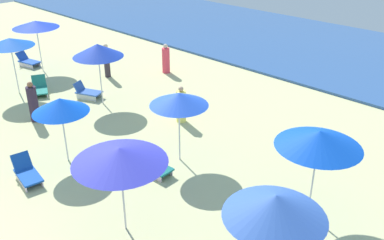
{
  "coord_description": "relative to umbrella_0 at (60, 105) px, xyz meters",
  "views": [
    {
      "loc": [
        9.97,
        0.18,
        7.68
      ],
      "look_at": [
        0.38,
        10.1,
        0.86
      ],
      "focal_mm": 39.92,
      "sensor_mm": 36.0,
      "label": 1
    }
  ],
  "objects": [
    {
      "name": "umbrella_9",
      "position": [
        -8.96,
        3.93,
        0.41
      ],
      "size": [
        2.32,
        2.32,
        2.64
      ],
      "color": "silver",
      "rests_on": "ground_plane"
    },
    {
      "name": "lounge_chair_1_0",
      "position": [
        2.59,
        1.53,
        -1.8
      ],
      "size": [
        1.39,
        0.63,
        0.72
      ],
      "rotation": [
        0.0,
        0.0,
        1.61
      ],
      "color": "silver",
      "rests_on": "ground_plane"
    },
    {
      "name": "ocean",
      "position": [
        1.72,
        17.67,
        -1.99
      ],
      "size": [
        60.0,
        12.28,
        0.12
      ],
      "primitive_type": "cube",
      "color": "#315897",
      "rests_on": "ground_plane"
    },
    {
      "name": "beachgoer_6",
      "position": [
        -5.7,
        5.78,
        -1.22
      ],
      "size": [
        0.41,
        0.41,
        1.72
      ],
      "rotation": [
        0.0,
        0.0,
        0.6
      ],
      "color": "#352C35",
      "rests_on": "ground_plane"
    },
    {
      "name": "lounge_chair_5_0",
      "position": [
        -4.11,
        3.52,
        -1.78
      ],
      "size": [
        1.33,
        1.02,
        0.7
      ],
      "rotation": [
        0.0,
        0.0,
        1.97
      ],
      "color": "silver",
      "rests_on": "ground_plane"
    },
    {
      "name": "umbrella_6",
      "position": [
        8.1,
        0.1,
        0.3
      ],
      "size": [
        2.15,
        2.15,
        2.62
      ],
      "color": "silver",
      "rests_on": "ground_plane"
    },
    {
      "name": "umbrella_2",
      "position": [
        -6.85,
        1.59,
        0.38
      ],
      "size": [
        2.1,
        2.1,
        2.62
      ],
      "color": "silver",
      "rests_on": "ground_plane"
    },
    {
      "name": "umbrella_3",
      "position": [
        7.38,
        3.13,
        0.36
      ],
      "size": [
        2.26,
        2.26,
        2.64
      ],
      "color": "silver",
      "rests_on": "ground_plane"
    },
    {
      "name": "umbrella_0",
      "position": [
        0.0,
        0.0,
        0.0
      ],
      "size": [
        1.83,
        1.83,
        2.3
      ],
      "color": "silver",
      "rests_on": "ground_plane"
    },
    {
      "name": "beachgoer_1",
      "position": [
        -4.02,
        8.29,
        -1.36
      ],
      "size": [
        0.44,
        0.44,
        1.53
      ],
      "rotation": [
        0.0,
        0.0,
        3.03
      ],
      "color": "#F03F54",
      "rests_on": "ground_plane"
    },
    {
      "name": "lounge_chair_2_0",
      "position": [
        -6.11,
        2.26,
        -1.8
      ],
      "size": [
        1.41,
        1.13,
        0.75
      ],
      "rotation": [
        0.0,
        0.0,
        1.11
      ],
      "color": "silver",
      "rests_on": "ground_plane"
    },
    {
      "name": "lounge_chair_0_0",
      "position": [
        0.14,
        -1.52,
        -1.8
      ],
      "size": [
        1.4,
        0.77,
        0.73
      ],
      "rotation": [
        0.0,
        0.0,
        1.41
      ],
      "color": "silver",
      "rests_on": "ground_plane"
    },
    {
      "name": "umbrella_7",
      "position": [
        4.17,
        -0.79,
        0.22
      ],
      "size": [
        2.4,
        2.4,
        2.48
      ],
      "color": "silver",
      "rests_on": "ground_plane"
    },
    {
      "name": "umbrella_5",
      "position": [
        -3.07,
        3.61,
        0.37
      ],
      "size": [
        2.12,
        2.12,
        2.7
      ],
      "color": "silver",
      "rests_on": "ground_plane"
    },
    {
      "name": "beachgoer_3",
      "position": [
        -3.64,
        0.74,
        -1.28
      ],
      "size": [
        0.4,
        0.4,
        1.67
      ],
      "rotation": [
        0.0,
        0.0,
        4.68
      ],
      "color": "#2E2237",
      "rests_on": "ground_plane"
    },
    {
      "name": "umbrella_1",
      "position": [
        2.7,
        2.68,
        0.19
      ],
      "size": [
        1.92,
        1.92,
        2.47
      ],
      "color": "silver",
      "rests_on": "ground_plane"
    },
    {
      "name": "lounge_chair_9_0",
      "position": [
        -10.19,
        3.76,
        -1.79
      ],
      "size": [
        1.42,
        0.87,
        0.72
      ],
      "rotation": [
        0.0,
        0.0,
        1.79
      ],
      "color": "silver",
      "rests_on": "ground_plane"
    },
    {
      "name": "beachgoer_2",
      "position": [
        0.65,
        4.78,
        -1.37
      ],
      "size": [
        0.48,
        0.48,
        1.5
      ],
      "rotation": [
        0.0,
        0.0,
        5.01
      ],
      "color": "#F9ED6D",
      "rests_on": "ground_plane"
    }
  ]
}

